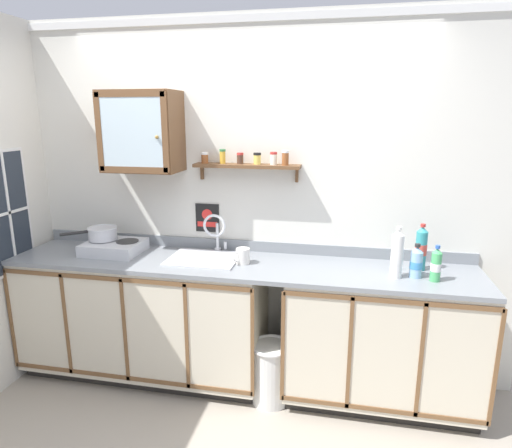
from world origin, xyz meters
TOP-DOWN VIEW (x-y plane):
  - floor at (0.00, 0.00)m, footprint 6.27×6.27m
  - back_wall at (0.00, 0.67)m, footprint 3.87×0.07m
  - lower_cabinet_run at (-0.72, 0.35)m, footprint 1.81×0.59m
  - lower_cabinet_run_right at (0.99, 0.35)m, footprint 1.27×0.59m
  - countertop at (0.00, 0.35)m, footprint 3.23×0.61m
  - backsplash at (0.00, 0.63)m, footprint 3.23×0.02m
  - sink at (-0.24, 0.39)m, footprint 0.49×0.44m
  - hot_plate_stove at (-0.95, 0.39)m, footprint 0.41×0.34m
  - saucepan at (-1.05, 0.41)m, footprint 0.33×0.31m
  - bottle_water_blue_0 at (1.16, 0.30)m, footprint 0.08×0.08m
  - bottle_detergent_teal_1 at (1.21, 0.45)m, footprint 0.07×0.07m
  - bottle_soda_green_2 at (1.27, 0.26)m, footprint 0.06×0.06m
  - bottle_opaque_white_3 at (1.04, 0.27)m, footprint 0.08×0.08m
  - mug at (0.04, 0.34)m, footprint 0.10×0.12m
  - wall_cabinet at (-0.72, 0.48)m, footprint 0.53×0.34m
  - spice_shelf at (0.02, 0.57)m, footprint 0.76×0.14m
  - warning_sign at (-0.30, 0.64)m, footprint 0.18×0.01m
  - trash_bin at (0.27, 0.19)m, footprint 0.29×0.29m

SIDE VIEW (x-z plane):
  - floor at x=0.00m, z-range 0.00..0.00m
  - trash_bin at x=0.27m, z-range 0.01..0.44m
  - lower_cabinet_run at x=-0.72m, z-range 0.00..0.91m
  - lower_cabinet_run_right at x=0.99m, z-range 0.00..0.91m
  - sink at x=-0.24m, z-range 0.69..1.13m
  - countertop at x=0.00m, z-range 0.90..0.93m
  - backsplash at x=0.00m, z-range 0.93..1.01m
  - hot_plate_stove at x=-0.95m, z-range 0.93..1.02m
  - mug at x=0.04m, z-range 0.94..1.04m
  - bottle_water_blue_0 at x=1.16m, z-range 0.92..1.14m
  - bottle_soda_green_2 at x=1.27m, z-range 0.92..1.15m
  - saucepan at x=-1.05m, z-range 1.03..1.12m
  - bottle_detergent_teal_1 at x=1.21m, z-range 0.92..1.24m
  - bottle_opaque_white_3 at x=1.04m, z-range 0.92..1.25m
  - warning_sign at x=-0.30m, z-range 1.06..1.28m
  - back_wall at x=0.00m, z-range 0.01..2.61m
  - spice_shelf at x=0.02m, z-range 1.48..1.70m
  - wall_cabinet at x=-0.72m, z-range 1.53..2.09m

